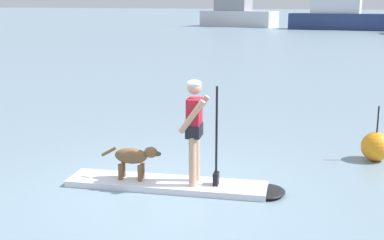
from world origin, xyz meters
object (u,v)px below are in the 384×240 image
(moored_boat_starboard, at_px, (341,15))
(paddleboard, at_px, (180,185))
(marker_buoy, at_px, (376,146))
(person_paddler, at_px, (195,125))
(moored_boat_outer, at_px, (237,13))
(dog, at_px, (134,157))

(moored_boat_starboard, bearing_deg, paddleboard, -84.11)
(paddleboard, height_order, marker_buoy, marker_buoy)
(person_paddler, height_order, moored_boat_starboard, moored_boat_starboard)
(person_paddler, height_order, moored_boat_outer, moored_boat_outer)
(moored_boat_outer, distance_m, marker_buoy, 53.98)
(dog, relative_size, marker_buoy, 0.96)
(moored_boat_starboard, bearing_deg, marker_buoy, -80.59)
(dog, bearing_deg, marker_buoy, 41.12)
(paddleboard, relative_size, marker_buoy, 3.40)
(moored_boat_outer, relative_size, marker_buoy, 11.41)
(paddleboard, xyz_separation_m, moored_boat_outer, (-17.70, 52.80, 1.58))
(paddleboard, xyz_separation_m, moored_boat_starboard, (-5.21, 50.55, 1.53))
(paddleboard, distance_m, moored_boat_outer, 55.71)
(moored_boat_starboard, bearing_deg, person_paddler, -83.84)
(moored_boat_starboard, relative_size, marker_buoy, 10.76)
(person_paddler, bearing_deg, paddleboard, -167.48)
(person_paddler, xyz_separation_m, marker_buoy, (2.46, 2.79, -0.78))
(paddleboard, height_order, dog, dog)
(dog, distance_m, moored_boat_starboard, 50.93)
(moored_boat_starboard, bearing_deg, moored_boat_outer, 169.81)
(person_paddler, xyz_separation_m, dog, (-0.98, -0.22, -0.58))
(person_paddler, xyz_separation_m, moored_boat_starboard, (-5.45, 50.50, 0.52))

